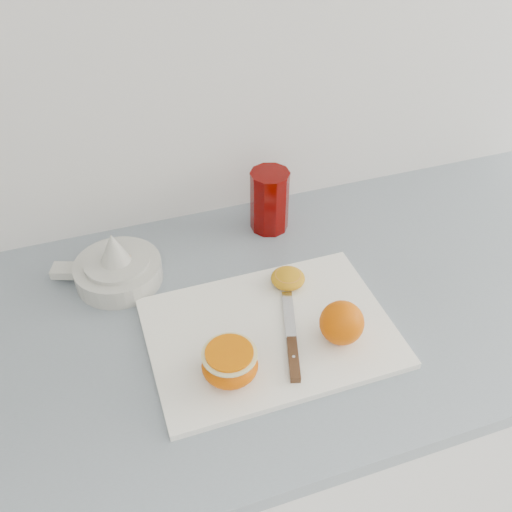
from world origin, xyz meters
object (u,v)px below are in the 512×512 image
object	(u,v)px
cutting_board	(270,332)
red_tumbler	(269,203)
half_orange	(230,364)
counter	(243,452)
citrus_juicer	(117,268)

from	to	relation	value
cutting_board	red_tumbler	distance (m)	0.29
half_orange	red_tumbler	world-z (taller)	red_tumbler
counter	red_tumbler	distance (m)	0.56
cutting_board	half_orange	distance (m)	0.11
red_tumbler	half_orange	bearing A→B (deg)	-118.47
cutting_board	half_orange	size ratio (longest dim) A/B	4.63
counter	half_orange	size ratio (longest dim) A/B	27.04
cutting_board	citrus_juicer	distance (m)	0.30
half_orange	red_tumbler	size ratio (longest dim) A/B	0.67
counter	cutting_board	world-z (taller)	cutting_board
citrus_juicer	red_tumbler	xyz separation A→B (m)	(0.31, 0.06, 0.03)
red_tumbler	counter	bearing A→B (deg)	-121.63
counter	half_orange	world-z (taller)	half_orange
citrus_juicer	red_tumbler	bearing A→B (deg)	11.19
counter	half_orange	bearing A→B (deg)	-112.88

